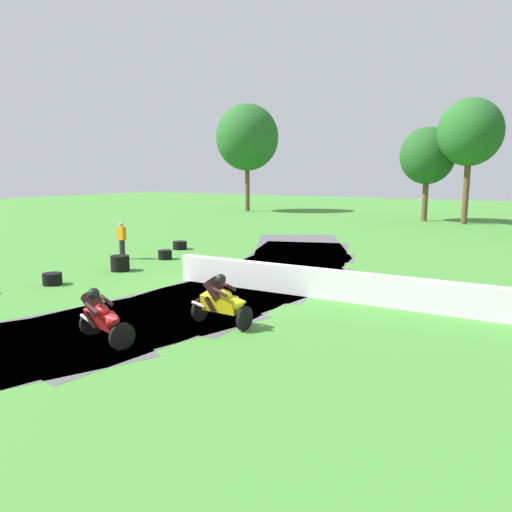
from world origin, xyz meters
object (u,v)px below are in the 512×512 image
motorcycle_chase_yellow (222,301)px  tire_stack_mid_b (120,263)px  tire_stack_extra_a (180,245)px  motorcycle_lead_red (102,316)px  track_marshal (122,241)px  tire_stack_mid_a (52,279)px  tire_stack_far (165,255)px

motorcycle_chase_yellow → tire_stack_mid_b: motorcycle_chase_yellow is taller
motorcycle_chase_yellow → tire_stack_extra_a: bearing=134.0°
motorcycle_lead_red → tire_stack_extra_a: 13.76m
motorcycle_lead_red → tire_stack_mid_b: 8.49m
tire_stack_extra_a → motorcycle_lead_red: bearing=-57.7°
motorcycle_lead_red → track_marshal: size_ratio=1.04×
tire_stack_mid_a → tire_stack_extra_a: (-1.32, 8.38, -0.00)m
tire_stack_extra_a → track_marshal: size_ratio=0.43×
tire_stack_mid_b → tire_stack_far: (-0.25, 2.90, -0.10)m
motorcycle_lead_red → motorcycle_chase_yellow: size_ratio=1.00×
motorcycle_lead_red → tire_stack_extra_a: motorcycle_lead_red is taller
tire_stack_far → tire_stack_extra_a: size_ratio=0.87×
motorcycle_lead_red → motorcycle_chase_yellow: (1.59, 2.37, 0.02)m
tire_stack_mid_a → track_marshal: 5.20m
tire_stack_far → track_marshal: 1.98m
tire_stack_mid_b → track_marshal: (-1.88, 1.97, 0.52)m
tire_stack_extra_a → track_marshal: (-0.37, -3.50, 0.62)m
tire_stack_mid_a → tire_stack_mid_b: bearing=86.1°
motorcycle_chase_yellow → tire_stack_mid_b: size_ratio=2.36×
motorcycle_chase_yellow → tire_stack_extra_a: size_ratio=2.44×
motorcycle_lead_red → tire_stack_mid_a: motorcycle_lead_red is taller
motorcycle_chase_yellow → tire_stack_mid_b: 8.34m
motorcycle_lead_red → tire_stack_mid_a: 6.86m
motorcycle_lead_red → motorcycle_chase_yellow: bearing=56.1°
tire_stack_mid_a → tire_stack_mid_b: (0.20, 2.92, 0.10)m
tire_stack_mid_a → motorcycle_lead_red: bearing=-28.3°
tire_stack_mid_a → track_marshal: size_ratio=0.39×
tire_stack_mid_a → track_marshal: bearing=109.0°
tire_stack_mid_b → tire_stack_extra_a: size_ratio=1.04×
motorcycle_chase_yellow → track_marshal: 10.94m
tire_stack_far → track_marshal: bearing=-150.2°
motorcycle_chase_yellow → motorcycle_lead_red: bearing=-123.9°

